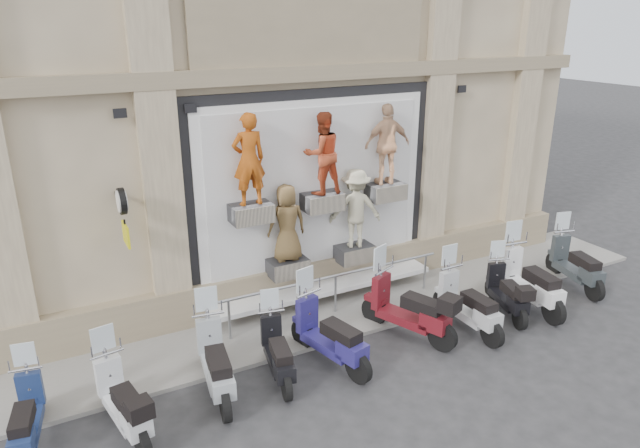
# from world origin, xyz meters

# --- Properties ---
(ground) EXTENTS (90.00, 90.00, 0.00)m
(ground) POSITION_xyz_m (0.00, 0.00, 0.00)
(ground) COLOR #2B2B2D
(ground) RESTS_ON ground
(sidewalk) EXTENTS (16.00, 2.20, 0.08)m
(sidewalk) POSITION_xyz_m (0.00, 2.10, 0.04)
(sidewalk) COLOR gray
(sidewalk) RESTS_ON ground
(building) EXTENTS (14.00, 8.60, 12.00)m
(building) POSITION_xyz_m (0.00, 7.00, 6.00)
(building) COLOR #C8B492
(building) RESTS_ON ground
(shop_vitrine) EXTENTS (5.60, 0.97, 4.30)m
(shop_vitrine) POSITION_xyz_m (0.09, 2.75, 2.41)
(shop_vitrine) COLOR black
(shop_vitrine) RESTS_ON ground
(guard_rail) EXTENTS (5.06, 0.10, 0.93)m
(guard_rail) POSITION_xyz_m (0.00, 2.00, 0.47)
(guard_rail) COLOR #9EA0A5
(guard_rail) RESTS_ON ground
(clock_sign_bracket) EXTENTS (0.10, 0.80, 1.02)m
(clock_sign_bracket) POSITION_xyz_m (-3.90, 2.47, 2.80)
(clock_sign_bracket) COLOR black
(clock_sign_bracket) RESTS_ON ground
(scooter_a) EXTENTS (0.78, 1.76, 1.38)m
(scooter_a) POSITION_xyz_m (-5.80, 0.68, 0.69)
(scooter_a) COLOR navy
(scooter_a) RESTS_ON ground
(scooter_b) EXTENTS (0.85, 1.93, 1.52)m
(scooter_b) POSITION_xyz_m (-4.52, 0.34, 0.76)
(scooter_b) COLOR silver
(scooter_b) RESTS_ON ground
(scooter_c) EXTENTS (0.87, 2.07, 1.63)m
(scooter_c) POSITION_xyz_m (-3.01, 0.63, 0.81)
(scooter_c) COLOR #939A9F
(scooter_c) RESTS_ON ground
(scooter_d) EXTENTS (0.84, 1.81, 1.42)m
(scooter_d) POSITION_xyz_m (-1.94, 0.55, 0.71)
(scooter_d) COLOR black
(scooter_d) RESTS_ON ground
(scooter_e) EXTENTS (1.04, 2.12, 1.65)m
(scooter_e) POSITION_xyz_m (-0.97, 0.50, 0.83)
(scooter_e) COLOR navy
(scooter_e) RESTS_ON ground
(scooter_f) EXTENTS (1.35, 2.19, 1.72)m
(scooter_f) POSITION_xyz_m (0.82, 0.61, 0.86)
(scooter_f) COLOR #590F16
(scooter_f) RESTS_ON ground
(scooter_g) EXTENTS (0.57, 1.96, 1.59)m
(scooter_g) POSITION_xyz_m (2.01, 0.27, 0.80)
(scooter_g) COLOR #A9ACB0
(scooter_g) RESTS_ON ground
(scooter_h) EXTENTS (1.04, 1.82, 1.42)m
(scooter_h) POSITION_xyz_m (3.18, 0.40, 0.71)
(scooter_h) COLOR black
(scooter_h) RESTS_ON ground
(scooter_i) EXTENTS (0.91, 2.20, 1.73)m
(scooter_i) POSITION_xyz_m (3.82, 0.38, 0.87)
(scooter_i) COLOR white
(scooter_i) RESTS_ON ground
(scooter_j) EXTENTS (1.04, 2.05, 1.60)m
(scooter_j) POSITION_xyz_m (5.51, 0.62, 0.80)
(scooter_j) COLOR #282E31
(scooter_j) RESTS_ON ground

